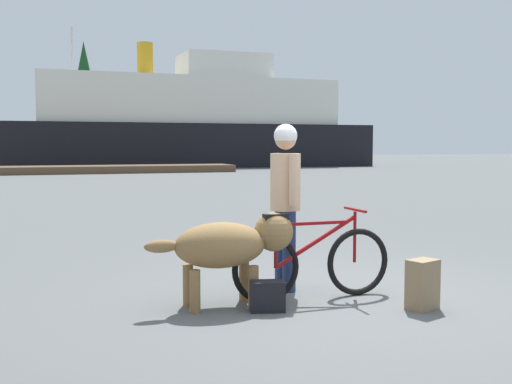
{
  "coord_description": "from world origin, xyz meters",
  "views": [
    {
      "loc": [
        -2.87,
        -5.53,
        1.54
      ],
      "look_at": [
        -0.34,
        1.64,
        0.95
      ],
      "focal_mm": 42.7,
      "sensor_mm": 36.0,
      "label": 1
    }
  ],
  "objects_px": {
    "backpack": "(423,285)",
    "dog": "(231,245)",
    "ferry_boat": "(191,124)",
    "handbag_pannier": "(267,296)",
    "sailboat_moored": "(75,160)",
    "bicycle": "(312,262)",
    "person_cyclist": "(285,190)"
  },
  "relations": [
    {
      "from": "bicycle",
      "to": "sailboat_moored",
      "type": "xyz_separation_m",
      "value": [
        -0.27,
        40.14,
        0.12
      ]
    },
    {
      "from": "dog",
      "to": "ferry_boat",
      "type": "distance_m",
      "value": 38.22
    },
    {
      "from": "ferry_boat",
      "to": "sailboat_moored",
      "type": "height_order",
      "value": "sailboat_moored"
    },
    {
      "from": "handbag_pannier",
      "to": "ferry_boat",
      "type": "xyz_separation_m",
      "value": [
        8.17,
        37.5,
        2.87
      ]
    },
    {
      "from": "ferry_boat",
      "to": "dog",
      "type": "bearing_deg",
      "value": -102.78
    },
    {
      "from": "ferry_boat",
      "to": "handbag_pannier",
      "type": "bearing_deg",
      "value": -102.29
    },
    {
      "from": "dog",
      "to": "ferry_boat",
      "type": "relative_size",
      "value": 0.06
    },
    {
      "from": "backpack",
      "to": "ferry_boat",
      "type": "relative_size",
      "value": 0.02
    },
    {
      "from": "dog",
      "to": "sailboat_moored",
      "type": "bearing_deg",
      "value": 89.2
    },
    {
      "from": "backpack",
      "to": "dog",
      "type": "bearing_deg",
      "value": 156.36
    },
    {
      "from": "bicycle",
      "to": "person_cyclist",
      "type": "height_order",
      "value": "person_cyclist"
    },
    {
      "from": "backpack",
      "to": "handbag_pannier",
      "type": "height_order",
      "value": "backpack"
    },
    {
      "from": "bicycle",
      "to": "dog",
      "type": "xyz_separation_m",
      "value": [
        -0.83,
        0.04,
        0.21
      ]
    },
    {
      "from": "backpack",
      "to": "sailboat_moored",
      "type": "distance_m",
      "value": 40.84
    },
    {
      "from": "bicycle",
      "to": "sailboat_moored",
      "type": "distance_m",
      "value": 40.15
    },
    {
      "from": "handbag_pannier",
      "to": "ferry_boat",
      "type": "relative_size",
      "value": 0.01
    },
    {
      "from": "backpack",
      "to": "ferry_boat",
      "type": "distance_m",
      "value": 38.63
    },
    {
      "from": "backpack",
      "to": "sailboat_moored",
      "type": "xyz_separation_m",
      "value": [
        -1.09,
        40.83,
        0.26
      ]
    },
    {
      "from": "handbag_pannier",
      "to": "sailboat_moored",
      "type": "xyz_separation_m",
      "value": [
        0.3,
        40.41,
        0.36
      ]
    },
    {
      "from": "ferry_boat",
      "to": "sailboat_moored",
      "type": "distance_m",
      "value": 8.76
    },
    {
      "from": "sailboat_moored",
      "to": "handbag_pannier",
      "type": "bearing_deg",
      "value": -90.43
    },
    {
      "from": "person_cyclist",
      "to": "bicycle",
      "type": "bearing_deg",
      "value": -79.72
    },
    {
      "from": "person_cyclist",
      "to": "dog",
      "type": "distance_m",
      "value": 0.99
    },
    {
      "from": "person_cyclist",
      "to": "ferry_boat",
      "type": "bearing_deg",
      "value": 78.18
    },
    {
      "from": "bicycle",
      "to": "ferry_boat",
      "type": "distance_m",
      "value": 38.1
    },
    {
      "from": "bicycle",
      "to": "handbag_pannier",
      "type": "distance_m",
      "value": 0.67
    },
    {
      "from": "dog",
      "to": "handbag_pannier",
      "type": "relative_size",
      "value": 4.56
    },
    {
      "from": "dog",
      "to": "ferry_boat",
      "type": "height_order",
      "value": "ferry_boat"
    },
    {
      "from": "person_cyclist",
      "to": "backpack",
      "type": "xyz_separation_m",
      "value": [
        0.91,
        -1.17,
        -0.83
      ]
    },
    {
      "from": "bicycle",
      "to": "backpack",
      "type": "bearing_deg",
      "value": -39.73
    },
    {
      "from": "backpack",
      "to": "bicycle",
      "type": "bearing_deg",
      "value": 140.27
    },
    {
      "from": "dog",
      "to": "bicycle",
      "type": "bearing_deg",
      "value": -2.77
    }
  ]
}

